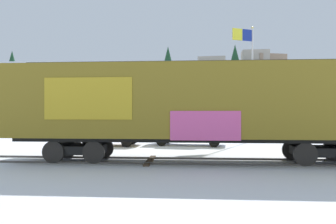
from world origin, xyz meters
TOP-DOWN VIEW (x-y plane):
  - ground_plane at (0.00, 0.00)m, footprint 260.00×260.00m
  - track at (-1.18, 0.04)m, footprint 60.01×4.22m
  - freight_car at (-0.21, -0.00)m, footprint 15.63×3.70m
  - flagpole at (4.10, 9.13)m, footprint 1.64×0.70m
  - hillside at (0.04, 67.25)m, footprint 145.84×39.85m
  - parked_car_tan at (-5.59, 6.16)m, footprint 4.78×2.17m
  - parked_car_white at (-0.25, 6.50)m, footprint 5.03×2.69m

SIDE VIEW (x-z plane):
  - ground_plane at x=0.00m, z-range 0.00..0.00m
  - track at x=-1.18m, z-range 0.00..0.08m
  - parked_car_white at x=-0.25m, z-range 0.02..1.56m
  - parked_car_tan at x=-5.59m, z-range 0.00..1.69m
  - freight_car at x=-0.21m, z-range 0.35..4.61m
  - flagpole at x=4.10m, z-range 1.29..9.59m
  - hillside at x=0.04m, z-range -2.35..14.65m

